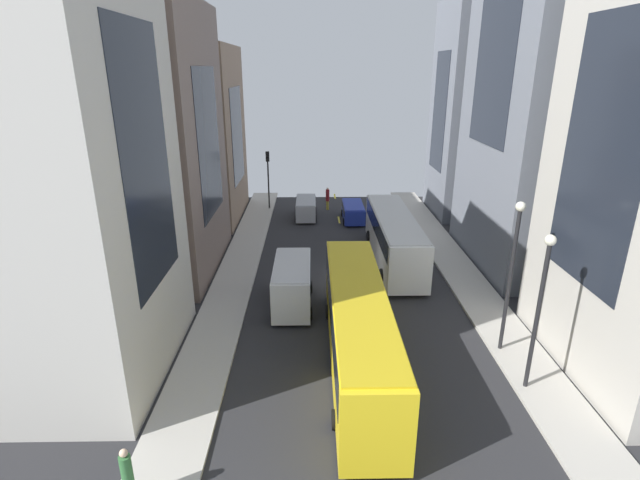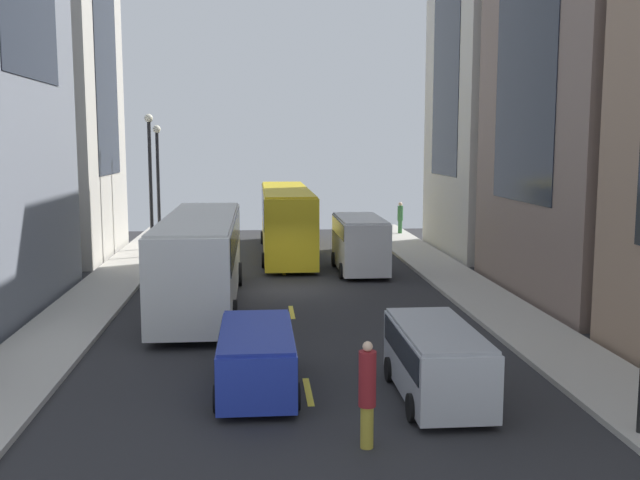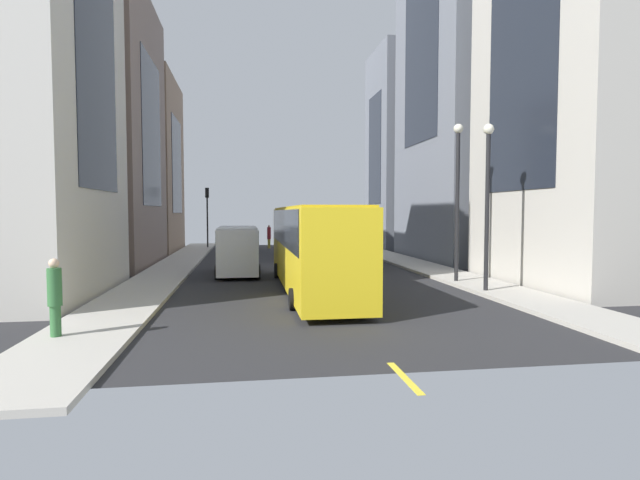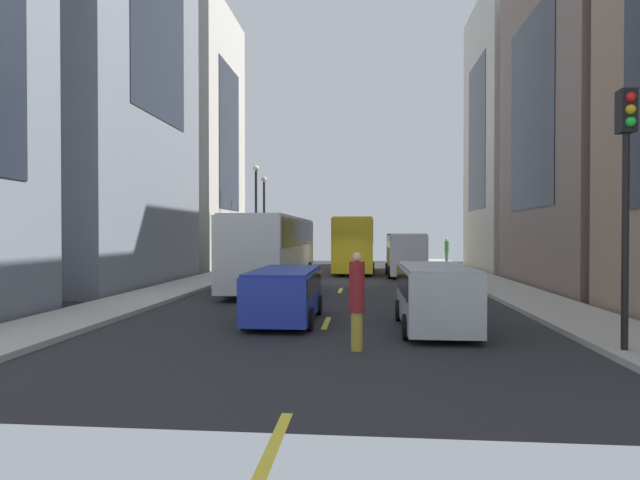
% 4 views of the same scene
% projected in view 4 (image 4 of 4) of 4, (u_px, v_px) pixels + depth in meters
% --- Properties ---
extents(ground_plane, '(41.43, 41.43, 0.00)m').
position_uv_depth(ground_plane, '(344.00, 282.00, 27.21)').
color(ground_plane, '#28282B').
extents(sidewalk_west, '(2.59, 44.00, 0.15)m').
position_uv_depth(sidewalk_west, '(209.00, 279.00, 27.86)').
color(sidewalk_west, '#B2ADA3').
rests_on(sidewalk_west, ground).
extents(sidewalk_east, '(2.59, 44.00, 0.15)m').
position_uv_depth(sidewalk_east, '(486.00, 282.00, 26.55)').
color(sidewalk_east, '#B2ADA3').
rests_on(sidewalk_east, ground).
extents(lane_stripe_0, '(0.16, 2.00, 0.01)m').
position_uv_depth(lane_stripe_0, '(275.00, 442.00, 6.29)').
color(lane_stripe_0, yellow).
rests_on(lane_stripe_0, ground).
extents(lane_stripe_1, '(0.16, 2.00, 0.01)m').
position_uv_depth(lane_stripe_1, '(326.00, 323.00, 14.66)').
color(lane_stripe_1, yellow).
rests_on(lane_stripe_1, ground).
extents(lane_stripe_2, '(0.16, 2.00, 0.01)m').
position_uv_depth(lane_stripe_2, '(340.00, 290.00, 23.02)').
color(lane_stripe_2, yellow).
rests_on(lane_stripe_2, ground).
extents(lane_stripe_3, '(0.16, 2.00, 0.01)m').
position_uv_depth(lane_stripe_3, '(347.00, 275.00, 31.39)').
color(lane_stripe_3, yellow).
rests_on(lane_stripe_3, ground).
extents(lane_stripe_4, '(0.16, 2.00, 0.01)m').
position_uv_depth(lane_stripe_4, '(351.00, 266.00, 39.76)').
color(lane_stripe_4, yellow).
rests_on(lane_stripe_4, ground).
extents(lane_stripe_5, '(0.16, 2.00, 0.01)m').
position_uv_depth(lane_stripe_5, '(353.00, 261.00, 48.12)').
color(lane_stripe_5, yellow).
rests_on(lane_stripe_5, ground).
extents(building_west_2, '(8.56, 9.84, 19.29)m').
position_uv_depth(building_west_2, '(174.00, 139.00, 38.03)').
color(building_west_2, '#B7B2A8').
rests_on(building_west_2, ground).
extents(building_east_1, '(7.60, 11.27, 16.73)m').
position_uv_depth(building_east_1, '(614.00, 109.00, 23.70)').
color(building_east_1, '#7A665B').
rests_on(building_east_1, ground).
extents(building_east_2, '(7.04, 9.64, 18.86)m').
position_uv_depth(building_east_2, '(528.00, 135.00, 35.35)').
color(building_east_2, beige).
rests_on(building_east_2, ground).
extents(city_bus_white, '(2.80, 11.98, 3.35)m').
position_uv_depth(city_bus_white, '(274.00, 245.00, 24.63)').
color(city_bus_white, silver).
rests_on(city_bus_white, ground).
extents(streetcar_yellow, '(2.70, 13.65, 3.59)m').
position_uv_depth(streetcar_yellow, '(354.00, 240.00, 36.54)').
color(streetcar_yellow, yellow).
rests_on(streetcar_yellow, ground).
extents(delivery_van_white, '(2.25, 5.30, 2.58)m').
position_uv_depth(delivery_van_white, '(406.00, 251.00, 30.54)').
color(delivery_van_white, white).
rests_on(delivery_van_white, ground).
extents(car_blue_0, '(1.95, 4.31, 1.53)m').
position_uv_depth(car_blue_0, '(285.00, 291.00, 14.94)').
color(car_blue_0, '#2338AD').
rests_on(car_blue_0, ground).
extents(car_silver_1, '(1.91, 4.38, 1.72)m').
position_uv_depth(car_silver_1, '(435.00, 292.00, 13.65)').
color(car_silver_1, '#B7BABF').
rests_on(car_silver_1, ground).
extents(pedestrian_crossing_near, '(0.36, 0.36, 2.03)m').
position_uv_depth(pedestrian_crossing_near, '(447.00, 249.00, 43.36)').
color(pedestrian_crossing_near, '#336B38').
rests_on(pedestrian_crossing_near, ground).
extents(pedestrian_waiting_curb, '(0.35, 0.35, 2.17)m').
position_uv_depth(pedestrian_waiting_curb, '(357.00, 298.00, 11.21)').
color(pedestrian_waiting_curb, gold).
rests_on(pedestrian_waiting_curb, ground).
extents(traffic_light_near_corner, '(0.32, 0.44, 5.43)m').
position_uv_depth(traffic_light_near_corner, '(626.00, 168.00, 10.59)').
color(traffic_light_near_corner, black).
rests_on(traffic_light_near_corner, ground).
extents(streetlamp_near, '(0.44, 0.44, 6.80)m').
position_uv_depth(streetlamp_near, '(264.00, 211.00, 39.12)').
color(streetlamp_near, black).
rests_on(streetlamp_near, ground).
extents(streetlamp_far, '(0.44, 0.44, 7.29)m').
position_uv_depth(streetlamp_far, '(256.00, 205.00, 36.23)').
color(streetlamp_far, black).
rests_on(streetlamp_far, ground).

